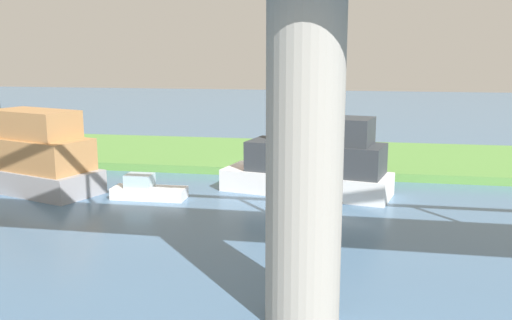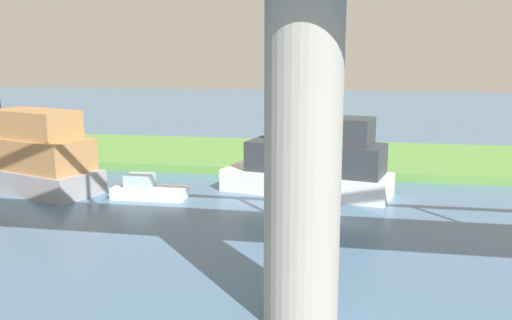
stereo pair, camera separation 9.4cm
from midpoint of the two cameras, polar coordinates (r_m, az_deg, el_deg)
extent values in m
plane|color=#4C7093|center=(34.90, 2.16, -1.73)|extent=(160.00, 160.00, 0.00)
cube|color=#5B9342|center=(40.67, 3.41, 0.42)|extent=(80.00, 12.00, 0.50)
cylinder|color=#9E998E|center=(15.51, 4.89, -0.03)|extent=(2.12, 2.12, 9.35)
cylinder|color=#2D334C|center=(37.17, 8.66, 0.15)|extent=(0.29, 0.29, 0.55)
cylinder|color=red|center=(37.07, 8.68, 1.03)|extent=(0.50, 0.50, 0.60)
sphere|color=tan|center=(37.00, 8.70, 1.67)|extent=(0.24, 0.24, 0.24)
cylinder|color=brown|center=(35.99, 12.40, -0.02)|extent=(0.20, 0.20, 0.94)
cube|color=white|center=(31.04, 5.13, -2.21)|extent=(9.47, 4.86, 1.21)
cube|color=#33383D|center=(30.61, 6.07, 0.27)|extent=(7.64, 4.18, 1.61)
cube|color=#33383D|center=(30.18, 7.40, 2.99)|extent=(4.90, 3.19, 1.41)
cylinder|color=black|center=(31.08, 2.04, 3.68)|extent=(0.50, 0.50, 1.81)
cube|color=#D84C2D|center=(31.62, 1.00, 0.03)|extent=(1.95, 2.11, 0.90)
cube|color=#99999E|center=(34.49, -22.23, -1.60)|extent=(10.14, 6.22, 1.28)
cube|color=#B27F4C|center=(33.80, -21.85, 0.77)|extent=(8.22, 5.28, 1.71)
cube|color=#B27F4C|center=(32.99, -21.24, 3.41)|extent=(5.35, 3.90, 1.50)
cube|color=white|center=(30.33, -10.56, -3.25)|extent=(3.89, 1.47, 0.60)
cube|color=silver|center=(30.36, -11.52, -2.03)|extent=(1.42, 1.13, 0.69)
camera|label=1|loc=(0.05, -89.91, 0.02)|focal=39.85mm
camera|label=2|loc=(0.05, 90.09, -0.02)|focal=39.85mm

